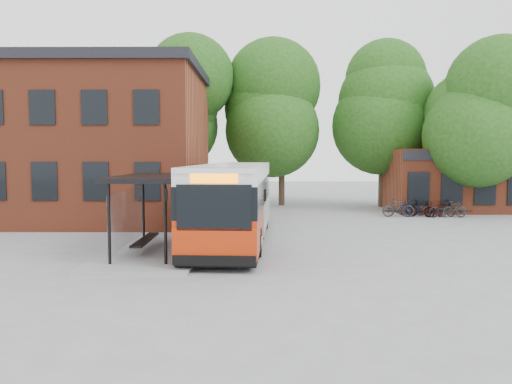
{
  "coord_description": "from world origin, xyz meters",
  "views": [
    {
      "loc": [
        -0.6,
        -19.08,
        3.59
      ],
      "look_at": [
        -0.76,
        2.6,
        2.0
      ],
      "focal_mm": 35.0,
      "sensor_mm": 36.0,
      "label": 1
    }
  ],
  "objects_px": {
    "bicycle_0": "(399,208)",
    "bicycle_2": "(412,208)",
    "bicycle_1": "(398,208)",
    "bicycle_5": "(434,208)",
    "bicycle_3": "(421,209)",
    "city_bus": "(234,202)",
    "bus_shelter": "(153,214)",
    "bicycle_6": "(451,210)",
    "bicycle_7": "(455,209)",
    "bicycle_4": "(442,209)"
  },
  "relations": [
    {
      "from": "bus_shelter",
      "to": "bicycle_7",
      "type": "xyz_separation_m",
      "value": [
        15.3,
        10.94,
        -0.98
      ]
    },
    {
      "from": "bicycle_0",
      "to": "bicycle_6",
      "type": "height_order",
      "value": "bicycle_0"
    },
    {
      "from": "city_bus",
      "to": "bicycle_6",
      "type": "relative_size",
      "value": 7.77
    },
    {
      "from": "bicycle_2",
      "to": "bicycle_3",
      "type": "distance_m",
      "value": 0.77
    },
    {
      "from": "bus_shelter",
      "to": "bicycle_1",
      "type": "xyz_separation_m",
      "value": [
        12.01,
        10.93,
        -0.9
      ]
    },
    {
      "from": "bus_shelter",
      "to": "city_bus",
      "type": "distance_m",
      "value": 4.17
    },
    {
      "from": "bicycle_2",
      "to": "bicycle_4",
      "type": "distance_m",
      "value": 1.72
    },
    {
      "from": "bus_shelter",
      "to": "bicycle_4",
      "type": "distance_m",
      "value": 18.14
    },
    {
      "from": "bicycle_2",
      "to": "bicycle_3",
      "type": "xyz_separation_m",
      "value": [
        0.31,
        -0.7,
        0.06
      ]
    },
    {
      "from": "bus_shelter",
      "to": "city_bus",
      "type": "height_order",
      "value": "city_bus"
    },
    {
      "from": "bicycle_0",
      "to": "bicycle_7",
      "type": "bearing_deg",
      "value": -95.39
    },
    {
      "from": "bicycle_2",
      "to": "bicycle_6",
      "type": "xyz_separation_m",
      "value": [
        2.0,
        -0.89,
        -0.0
      ]
    },
    {
      "from": "bicycle_4",
      "to": "bicycle_5",
      "type": "relative_size",
      "value": 1.17
    },
    {
      "from": "bicycle_3",
      "to": "bicycle_5",
      "type": "xyz_separation_m",
      "value": [
        0.85,
        0.24,
        -0.01
      ]
    },
    {
      "from": "bicycle_0",
      "to": "bicycle_3",
      "type": "distance_m",
      "value": 1.29
    },
    {
      "from": "bicycle_0",
      "to": "bicycle_2",
      "type": "distance_m",
      "value": 1.18
    },
    {
      "from": "bicycle_2",
      "to": "bicycle_6",
      "type": "height_order",
      "value": "bicycle_2"
    },
    {
      "from": "bicycle_5",
      "to": "bicycle_6",
      "type": "distance_m",
      "value": 0.93
    },
    {
      "from": "bicycle_0",
      "to": "bicycle_5",
      "type": "relative_size",
      "value": 1.2
    },
    {
      "from": "bicycle_0",
      "to": "bicycle_5",
      "type": "bearing_deg",
      "value": -89.23
    },
    {
      "from": "bus_shelter",
      "to": "bicycle_7",
      "type": "distance_m",
      "value": 18.83
    },
    {
      "from": "bicycle_1",
      "to": "bicycle_2",
      "type": "bearing_deg",
      "value": -46.84
    },
    {
      "from": "bicycle_0",
      "to": "bicycle_4",
      "type": "bearing_deg",
      "value": -98.32
    },
    {
      "from": "bicycle_6",
      "to": "bicycle_7",
      "type": "distance_m",
      "value": 0.33
    },
    {
      "from": "bicycle_5",
      "to": "bicycle_4",
      "type": "bearing_deg",
      "value": -160.75
    },
    {
      "from": "bicycle_4",
      "to": "bicycle_5",
      "type": "xyz_separation_m",
      "value": [
        -0.34,
        0.36,
        -0.01
      ]
    },
    {
      "from": "bicycle_5",
      "to": "bicycle_3",
      "type": "bearing_deg",
      "value": 81.61
    },
    {
      "from": "city_bus",
      "to": "bicycle_5",
      "type": "height_order",
      "value": "city_bus"
    },
    {
      "from": "bicycle_0",
      "to": "bicycle_7",
      "type": "xyz_separation_m",
      "value": [
        3.25,
        -0.06,
        -0.03
      ]
    },
    {
      "from": "city_bus",
      "to": "bicycle_1",
      "type": "distance_m",
      "value": 12.14
    },
    {
      "from": "bicycle_2",
      "to": "bicycle_5",
      "type": "distance_m",
      "value": 1.26
    },
    {
      "from": "bus_shelter",
      "to": "bicycle_6",
      "type": "xyz_separation_m",
      "value": [
        15.02,
        10.77,
        -1.02
      ]
    },
    {
      "from": "city_bus",
      "to": "bicycle_0",
      "type": "distance_m",
      "value": 12.22
    },
    {
      "from": "bus_shelter",
      "to": "bicycle_3",
      "type": "bearing_deg",
      "value": 39.39
    },
    {
      "from": "bicycle_1",
      "to": "bicycle_5",
      "type": "xyz_separation_m",
      "value": [
        2.18,
        0.25,
        -0.07
      ]
    },
    {
      "from": "bus_shelter",
      "to": "city_bus",
      "type": "xyz_separation_m",
      "value": [
        2.83,
        3.06,
        0.16
      ]
    },
    {
      "from": "bicycle_0",
      "to": "city_bus",
      "type": "bearing_deg",
      "value": 126.45
    },
    {
      "from": "bicycle_2",
      "to": "bicycle_5",
      "type": "bearing_deg",
      "value": -106.55
    },
    {
      "from": "bicycle_2",
      "to": "bicycle_4",
      "type": "relative_size",
      "value": 0.88
    },
    {
      "from": "bicycle_0",
      "to": "bicycle_2",
      "type": "height_order",
      "value": "bicycle_0"
    },
    {
      "from": "city_bus",
      "to": "bicycle_1",
      "type": "relative_size",
      "value": 6.93
    },
    {
      "from": "city_bus",
      "to": "bicycle_2",
      "type": "xyz_separation_m",
      "value": [
        10.2,
        8.6,
        -1.18
      ]
    },
    {
      "from": "bus_shelter",
      "to": "bicycle_0",
      "type": "distance_m",
      "value": 16.34
    },
    {
      "from": "bicycle_1",
      "to": "bicycle_5",
      "type": "bearing_deg",
      "value": -75.62
    },
    {
      "from": "bicycle_0",
      "to": "bicycle_3",
      "type": "bearing_deg",
      "value": -96.34
    },
    {
      "from": "bicycle_3",
      "to": "bicycle_7",
      "type": "height_order",
      "value": "bicycle_3"
    },
    {
      "from": "bicycle_2",
      "to": "bicycle_7",
      "type": "height_order",
      "value": "bicycle_7"
    },
    {
      "from": "city_bus",
      "to": "bicycle_4",
      "type": "height_order",
      "value": "city_bus"
    },
    {
      "from": "city_bus",
      "to": "bicycle_7",
      "type": "height_order",
      "value": "city_bus"
    },
    {
      "from": "bicycle_3",
      "to": "bicycle_5",
      "type": "distance_m",
      "value": 0.88
    }
  ]
}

